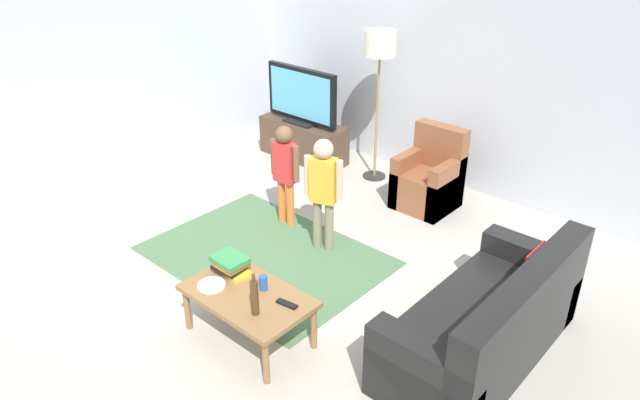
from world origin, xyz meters
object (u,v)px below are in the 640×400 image
(armchair, at_px, (430,181))
(coffee_table, at_px, (248,299))
(tv_remote, at_px, (287,304))
(tv_stand, at_px, (303,141))
(couch, at_px, (491,327))
(bottle, at_px, (255,297))
(floor_lamp, at_px, (380,51))
(plate, at_px, (211,285))
(book_stack, at_px, (231,265))
(soda_can, at_px, (263,283))
(tv, at_px, (302,96))
(child_near_tv, at_px, (285,167))
(child_center, at_px, (323,185))

(armchair, height_order, coffee_table, armchair)
(tv_remote, bearing_deg, tv_stand, 122.27)
(couch, distance_m, bottle, 1.74)
(armchair, distance_m, floor_lamp, 1.55)
(bottle, height_order, plate, bottle)
(book_stack, xyz_separation_m, soda_can, (0.35, 0.02, -0.02))
(tv_remote, bearing_deg, tv, 122.48)
(tv, xyz_separation_m, bottle, (2.35, -2.98, -0.28))
(tv_stand, bearing_deg, child_near_tv, -52.77)
(couch, relative_size, bottle, 5.31)
(coffee_table, relative_size, book_stack, 3.38)
(tv_stand, bearing_deg, tv, -90.00)
(tv, bearing_deg, coffee_table, -53.35)
(child_near_tv, xyz_separation_m, plate, (0.79, -1.61, -0.23))
(tv_stand, height_order, floor_lamp, floor_lamp)
(couch, relative_size, tv_remote, 10.59)
(armchair, bearing_deg, couch, -47.27)
(book_stack, bearing_deg, soda_can, 3.51)
(child_near_tv, distance_m, tv_remote, 1.98)
(tv, height_order, couch, tv)
(child_near_tv, bearing_deg, bottle, -51.28)
(couch, xyz_separation_m, coffee_table, (-1.50, -1.03, 0.08))
(tv, relative_size, child_near_tv, 1.01)
(book_stack, bearing_deg, plate, -85.09)
(couch, xyz_separation_m, soda_can, (-1.45, -0.91, 0.19))
(bottle, bearing_deg, armchair, 97.60)
(coffee_table, xyz_separation_m, soda_can, (0.05, 0.12, 0.11))
(tv_stand, xyz_separation_m, soda_can, (2.18, -2.76, 0.24))
(floor_lamp, relative_size, soda_can, 14.83)
(tv_stand, height_order, book_stack, book_stack)
(coffee_table, bearing_deg, tv_remote, 17.35)
(armchair, distance_m, plate, 2.97)
(child_center, distance_m, soda_can, 1.37)
(armchair, relative_size, floor_lamp, 0.51)
(coffee_table, bearing_deg, tv_stand, 126.45)
(bottle, bearing_deg, tv_stand, 128.04)
(child_near_tv, height_order, child_center, child_center)
(couch, xyz_separation_m, tv_remote, (-1.18, -0.93, 0.14))
(bottle, distance_m, soda_can, 0.31)
(coffee_table, xyz_separation_m, book_stack, (-0.30, 0.10, 0.13))
(couch, distance_m, child_center, 2.02)
(child_near_tv, xyz_separation_m, child_center, (0.62, -0.11, 0.03))
(plate, bearing_deg, floor_lamp, 104.13)
(child_center, bearing_deg, tv_remote, -58.85)
(tv, relative_size, soda_can, 9.17)
(book_stack, xyz_separation_m, plate, (0.02, -0.22, -0.07))
(tv_stand, bearing_deg, armchair, -1.16)
(tv_stand, relative_size, child_center, 1.05)
(armchair, bearing_deg, soda_can, -85.27)
(couch, bearing_deg, floor_lamp, 142.09)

